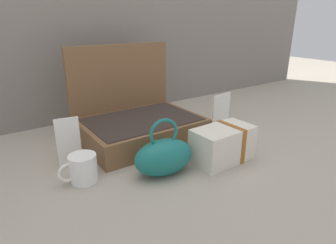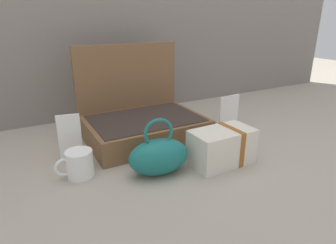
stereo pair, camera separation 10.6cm
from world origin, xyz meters
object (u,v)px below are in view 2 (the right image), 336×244
Objects in this scene: teal_pouch_handbag at (159,156)px; poster_card_right at (70,137)px; cream_toiletry_bag at (222,147)px; info_card_left at (229,112)px; open_suitcase at (141,119)px; coffee_mug at (79,164)px.

teal_pouch_handbag is 1.25× the size of poster_card_right.
poster_card_right is (-0.23, 0.25, 0.02)m from teal_pouch_handbag.
teal_pouch_handbag reaches higher than cream_toiletry_bag.
teal_pouch_handbag is 0.24m from cream_toiletry_bag.
info_card_left is 0.72m from poster_card_right.
poster_card_right is at bearing 148.14° from cream_toiletry_bag.
coffee_mug is at bearing -146.14° from open_suitcase.
open_suitcase is 2.75× the size of poster_card_right.
cream_toiletry_bag is 1.83× the size of coffee_mug.
teal_pouch_handbag reaches higher than coffee_mug.
cream_toiletry_bag is (0.15, -0.36, -0.02)m from open_suitcase.
open_suitcase reaches higher than info_card_left.
info_card_left reaches higher than cream_toiletry_bag.
open_suitcase is 0.38m from coffee_mug.
info_card_left is at bearing 46.43° from cream_toiletry_bag.
coffee_mug is (-0.24, 0.11, -0.02)m from teal_pouch_handbag.
cream_toiletry_bag is 0.49m from coffee_mug.
info_card_left is (0.48, 0.22, 0.01)m from teal_pouch_handbag.
info_card_left is at bearing 9.03° from coffee_mug.
open_suitcase reaches higher than teal_pouch_handbag.
poster_card_right is at bearing -166.68° from open_suitcase.
open_suitcase is at bearing 33.86° from coffee_mug.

